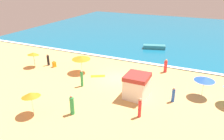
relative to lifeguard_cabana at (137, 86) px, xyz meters
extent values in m
plane|color=#E5B26B|center=(-3.56, 3.24, -1.24)|extent=(60.00, 60.00, 0.00)
cube|color=#146B93|center=(-3.56, 31.24, -1.19)|extent=(60.00, 44.00, 0.10)
cube|color=white|center=(-3.56, 9.54, -1.14)|extent=(57.00, 0.70, 0.01)
cube|color=white|center=(0.00, 0.00, -0.23)|extent=(2.27, 2.41, 2.03)
cube|color=#A5332D|center=(0.00, 0.00, 0.99)|extent=(2.26, 2.43, 0.41)
cylinder|color=#4C3823|center=(-15.11, 2.04, -0.27)|extent=(0.05, 0.05, 1.95)
cone|color=orange|center=(-15.11, 2.04, 0.59)|extent=(1.93, 1.94, 0.50)
cylinder|color=silver|center=(-8.36, 3.12, -0.24)|extent=(0.05, 0.05, 2.01)
cone|color=orange|center=(-8.36, 3.12, 0.66)|extent=(2.95, 2.96, 0.40)
cylinder|color=silver|center=(-7.21, -6.57, -0.22)|extent=(0.05, 0.05, 2.04)
cone|color=orange|center=(-7.21, -6.57, 0.66)|extent=(2.24, 2.23, 0.53)
cylinder|color=silver|center=(5.92, 2.95, -0.22)|extent=(0.05, 0.05, 2.05)
cone|color=blue|center=(5.92, 2.95, 0.68)|extent=(2.79, 2.79, 0.37)
cube|color=orange|center=(-12.69, 3.09, -0.89)|extent=(0.55, 0.55, 0.72)
sphere|color=#DBA884|center=(-12.69, 3.09, -0.44)|extent=(0.20, 0.20, 0.20)
cylinder|color=blue|center=(3.46, 0.67, -0.59)|extent=(0.41, 0.41, 1.31)
sphere|color=beige|center=(3.46, 0.67, 0.18)|extent=(0.25, 0.25, 0.25)
cylinder|color=green|center=(-4.09, -5.15, -0.43)|extent=(0.54, 0.54, 1.63)
sphere|color=#DBA884|center=(-4.09, -5.15, 0.50)|extent=(0.24, 0.24, 0.24)
cylinder|color=black|center=(-13.79, 3.23, -0.55)|extent=(0.36, 0.36, 1.40)
sphere|color=#DBA884|center=(-13.79, 3.23, 0.27)|extent=(0.25, 0.25, 0.25)
cylinder|color=green|center=(-6.22, -0.20, -0.39)|extent=(0.41, 0.41, 1.70)
sphere|color=beige|center=(-6.22, -0.20, 0.56)|extent=(0.23, 0.23, 0.23)
cylinder|color=red|center=(1.21, 7.61, -0.49)|extent=(0.48, 0.48, 1.50)
sphere|color=#DBA884|center=(1.21, 7.61, 0.37)|extent=(0.26, 0.26, 0.26)
cylinder|color=red|center=(1.34, -3.08, -0.45)|extent=(0.33, 0.33, 1.58)
sphere|color=#DBA884|center=(1.34, -3.08, 0.45)|extent=(0.26, 0.26, 0.26)
cube|color=red|center=(-1.46, 5.12, -1.24)|extent=(1.82, 0.83, 0.01)
cube|color=orange|center=(-5.92, 2.87, -1.24)|extent=(1.84, 1.44, 0.01)
cube|color=teal|center=(-2.61, 16.63, -0.83)|extent=(3.81, 2.19, 0.62)
camera|label=1|loc=(5.86, -18.33, 9.67)|focal=34.96mm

